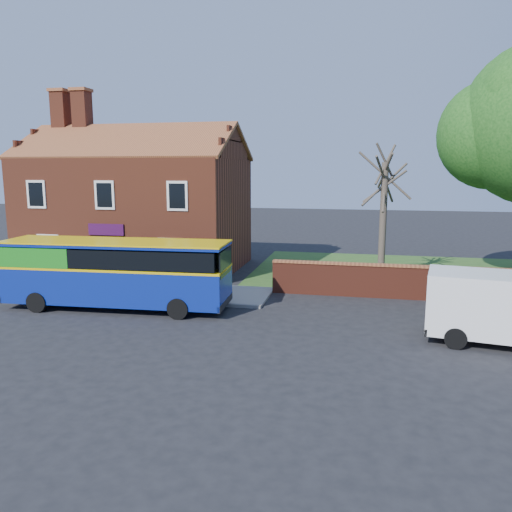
# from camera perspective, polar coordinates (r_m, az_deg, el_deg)

# --- Properties ---
(ground) EXTENTS (120.00, 120.00, 0.00)m
(ground) POSITION_cam_1_polar(r_m,az_deg,el_deg) (18.44, -8.17, -8.94)
(ground) COLOR black
(ground) RESTS_ON ground
(pavement) EXTENTS (18.00, 3.50, 0.12)m
(pavement) POSITION_cam_1_polar(r_m,az_deg,el_deg) (26.37, -18.23, -3.47)
(pavement) COLOR gray
(pavement) RESTS_ON ground
(kerb) EXTENTS (18.00, 0.15, 0.14)m
(kerb) POSITION_cam_1_polar(r_m,az_deg,el_deg) (24.92, -20.25, -4.32)
(kerb) COLOR slate
(kerb) RESTS_ON ground
(grass_strip) EXTENTS (26.00, 12.00, 0.04)m
(grass_strip) POSITION_cam_1_polar(r_m,az_deg,el_deg) (30.71, 24.72, -2.12)
(grass_strip) COLOR #426B28
(grass_strip) RESTS_ON ground
(shop_building) EXTENTS (12.30, 8.13, 10.50)m
(shop_building) POSITION_cam_1_polar(r_m,az_deg,el_deg) (30.90, -13.25, 4.96)
(shop_building) COLOR brown
(shop_building) RESTS_ON ground
(bus) EXTENTS (9.74, 2.91, 2.94)m
(bus) POSITION_cam_1_polar(r_m,az_deg,el_deg) (22.23, -16.40, -1.54)
(bus) COLOR navy
(bus) RESTS_ON ground
(bare_tree) EXTENTS (2.57, 3.06, 6.86)m
(bare_tree) POSITION_cam_1_polar(r_m,az_deg,el_deg) (26.89, 14.33, 4.45)
(bare_tree) COLOR #4C4238
(bare_tree) RESTS_ON ground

